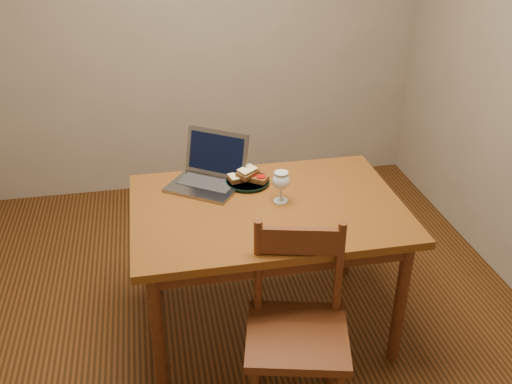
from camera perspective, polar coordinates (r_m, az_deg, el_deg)
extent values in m
cube|color=black|center=(3.25, -1.50, -12.07)|extent=(3.20, 3.20, 0.02)
cube|color=gray|center=(4.14, -5.73, 17.28)|extent=(3.20, 0.02, 2.60)
cube|color=gray|center=(1.22, 11.11, -13.84)|extent=(3.20, 0.02, 2.60)
cube|color=#53310D|center=(2.75, 1.15, -1.70)|extent=(1.30, 0.90, 0.04)
cylinder|color=#3A1B0C|center=(2.63, -9.78, -13.96)|extent=(0.06, 0.06, 0.70)
cylinder|color=#3A1B0C|center=(2.84, 14.22, -10.71)|extent=(0.06, 0.06, 0.70)
cylinder|color=#3A1B0C|center=(3.21, -10.36, -5.08)|extent=(0.06, 0.06, 0.70)
cylinder|color=#3A1B0C|center=(3.39, 9.22, -3.01)|extent=(0.06, 0.06, 0.70)
cube|color=#3A1B0C|center=(2.47, 4.14, -14.23)|extent=(0.51, 0.49, 0.04)
cube|color=#3A1B0C|center=(2.36, 4.39, -4.90)|extent=(0.34, 0.11, 0.12)
cylinder|color=black|center=(2.93, -0.83, 1.00)|extent=(0.23, 0.23, 0.02)
cube|color=slate|center=(2.90, -5.29, 0.52)|extent=(0.42, 0.39, 0.02)
cube|color=slate|center=(2.97, -3.96, 3.95)|extent=(0.33, 0.26, 0.24)
cube|color=black|center=(2.97, -3.96, 3.95)|extent=(0.28, 0.22, 0.19)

